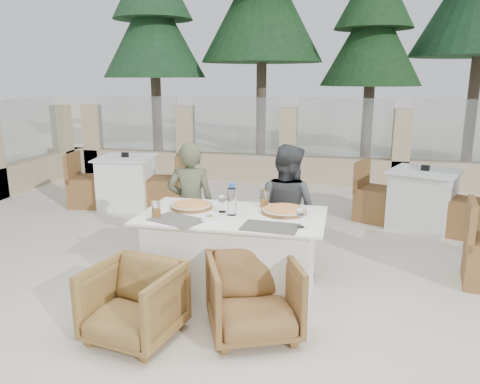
% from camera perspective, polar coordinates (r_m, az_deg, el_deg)
% --- Properties ---
extents(ground, '(80.00, 80.00, 0.00)m').
position_cam_1_polar(ground, '(4.42, -2.13, -12.13)').
color(ground, beige).
rests_on(ground, ground).
extents(sand_patch, '(30.00, 16.00, 0.01)m').
position_cam_1_polar(sand_patch, '(17.97, 9.43, 7.46)').
color(sand_patch, beige).
rests_on(sand_patch, ground).
extents(perimeter_wall_far, '(10.00, 0.34, 1.60)m').
position_cam_1_polar(perimeter_wall_far, '(8.77, 5.89, 6.32)').
color(perimeter_wall_far, '#CCB490').
rests_on(perimeter_wall_far, ground).
extents(pine_far_left, '(2.42, 2.42, 5.50)m').
position_cam_1_polar(pine_far_left, '(11.78, -10.44, 17.57)').
color(pine_far_left, '#1F4925').
rests_on(pine_far_left, ground).
extents(pine_mid_left, '(2.86, 2.86, 6.50)m').
position_cam_1_polar(pine_mid_left, '(11.59, 2.71, 20.32)').
color(pine_mid_left, '#1D4621').
rests_on(pine_mid_left, ground).
extents(pine_centre, '(2.20, 2.20, 5.00)m').
position_cam_1_polar(pine_centre, '(11.06, 15.77, 16.25)').
color(pine_centre, '#1D431E').
rests_on(pine_centre, ground).
extents(dining_table, '(1.60, 0.90, 0.77)m').
position_cam_1_polar(dining_table, '(4.20, -0.91, -7.79)').
color(dining_table, white).
rests_on(dining_table, ground).
extents(placemat_near_left, '(0.53, 0.44, 0.00)m').
position_cam_1_polar(placemat_near_left, '(3.95, -7.66, -3.39)').
color(placemat_near_left, '#605C52').
rests_on(placemat_near_left, dining_table).
extents(placemat_near_right, '(0.47, 0.33, 0.00)m').
position_cam_1_polar(placemat_near_right, '(3.74, 3.69, -4.28)').
color(placemat_near_right, '#514D45').
rests_on(placemat_near_right, dining_table).
extents(pizza_left, '(0.41, 0.41, 0.05)m').
position_cam_1_polar(pizza_left, '(4.29, -5.94, -1.67)').
color(pizza_left, orange).
rests_on(pizza_left, dining_table).
extents(pizza_right, '(0.45, 0.45, 0.05)m').
position_cam_1_polar(pizza_right, '(4.13, 5.37, -2.22)').
color(pizza_right, '#EA561F').
rests_on(pizza_right, dining_table).
extents(water_bottle, '(0.10, 0.10, 0.28)m').
position_cam_1_polar(water_bottle, '(4.03, -1.02, -0.89)').
color(water_bottle, '#BADAF5').
rests_on(water_bottle, dining_table).
extents(wine_glass_centre, '(0.10, 0.10, 0.18)m').
position_cam_1_polar(wine_glass_centre, '(4.13, -2.19, -1.24)').
color(wine_glass_centre, white).
rests_on(wine_glass_centre, dining_table).
extents(wine_glass_corner, '(0.10, 0.10, 0.18)m').
position_cam_1_polar(wine_glass_corner, '(3.74, 7.43, -2.95)').
color(wine_glass_corner, silver).
rests_on(wine_glass_corner, dining_table).
extents(beer_glass_left, '(0.07, 0.07, 0.15)m').
position_cam_1_polar(beer_glass_left, '(4.06, -10.20, -1.97)').
color(beer_glass_left, orange).
rests_on(beer_glass_left, dining_table).
extents(beer_glass_right, '(0.08, 0.08, 0.15)m').
position_cam_1_polar(beer_glass_right, '(4.30, 2.97, -0.84)').
color(beer_glass_right, orange).
rests_on(beer_glass_right, dining_table).
extents(olive_dish, '(0.15, 0.15, 0.04)m').
position_cam_1_polar(olive_dish, '(3.92, -3.73, -3.15)').
color(olive_dish, white).
rests_on(olive_dish, dining_table).
extents(armchair_far_left, '(0.88, 0.89, 0.62)m').
position_cam_1_polar(armchair_far_left, '(5.26, -5.09, -4.21)').
color(armchair_far_left, brown).
rests_on(armchair_far_left, ground).
extents(armchair_far_right, '(0.62, 0.64, 0.56)m').
position_cam_1_polar(armchair_far_right, '(4.93, 4.04, -5.80)').
color(armchair_far_right, brown).
rests_on(armchair_far_right, ground).
extents(armchair_near_left, '(0.73, 0.75, 0.59)m').
position_cam_1_polar(armchair_near_left, '(3.68, -12.84, -13.03)').
color(armchair_near_left, olive).
rests_on(armchair_near_left, ground).
extents(armchair_near_right, '(0.87, 0.88, 0.62)m').
position_cam_1_polar(armchair_near_right, '(3.65, 1.64, -12.63)').
color(armchair_near_right, brown).
rests_on(armchair_near_right, ground).
extents(diner_left, '(0.53, 0.40, 1.32)m').
position_cam_1_polar(diner_left, '(4.79, -5.99, -1.69)').
color(diner_left, '#53573F').
rests_on(diner_left, ground).
extents(diner_right, '(0.79, 0.71, 1.32)m').
position_cam_1_polar(diner_right, '(4.59, 5.63, -2.34)').
color(diner_right, '#3B3E40').
rests_on(diner_right, ground).
extents(bg_table_a, '(1.74, 1.06, 0.77)m').
position_cam_1_polar(bg_table_a, '(7.31, -13.64, 1.18)').
color(bg_table_a, white).
rests_on(bg_table_a, ground).
extents(bg_table_b, '(1.83, 1.38, 0.77)m').
position_cam_1_polar(bg_table_b, '(6.53, 21.34, -0.87)').
color(bg_table_b, white).
rests_on(bg_table_b, ground).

